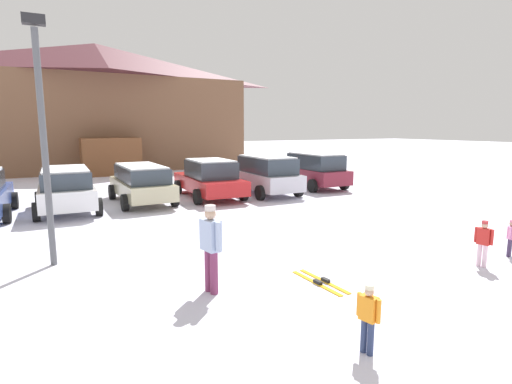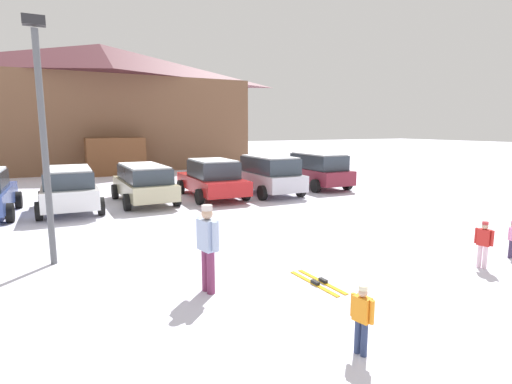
% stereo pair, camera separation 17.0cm
% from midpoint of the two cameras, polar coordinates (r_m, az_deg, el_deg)
% --- Properties ---
extents(ski_lodge, '(20.77, 10.35, 9.10)m').
position_cam_midpoint_polar(ski_lodge, '(32.52, -21.73, 11.30)').
color(ski_lodge, brown).
rests_on(ski_lodge, ground).
extents(parked_white_suv, '(2.21, 4.06, 1.62)m').
position_cam_midpoint_polar(parked_white_suv, '(16.13, -25.76, 0.49)').
color(parked_white_suv, silver).
rests_on(parked_white_suv, ground).
extents(parked_beige_suv, '(2.18, 4.55, 1.56)m').
position_cam_midpoint_polar(parked_beige_suv, '(16.95, -16.33, 1.34)').
color(parked_beige_suv, '#B9B28C').
rests_on(parked_beige_suv, ground).
extents(parked_red_sedan, '(2.35, 4.81, 1.69)m').
position_cam_midpoint_polar(parked_red_sedan, '(17.70, -6.93, 1.95)').
color(parked_red_sedan, red).
rests_on(parked_red_sedan, ground).
extents(parked_silver_wagon, '(2.18, 4.08, 1.78)m').
position_cam_midpoint_polar(parked_silver_wagon, '(18.38, 1.23, 2.59)').
color(parked_silver_wagon, silver).
rests_on(parked_silver_wagon, ground).
extents(parked_maroon_van, '(2.17, 4.12, 1.78)m').
position_cam_midpoint_polar(parked_maroon_van, '(20.59, 8.13, 3.21)').
color(parked_maroon_van, maroon).
rests_on(parked_maroon_van, ground).
extents(skier_child_in_pink_snowsuit, '(0.32, 0.19, 0.89)m').
position_cam_midpoint_polar(skier_child_in_pink_snowsuit, '(11.30, 32.23, -5.33)').
color(skier_child_in_pink_snowsuit, '#3B2D4C').
rests_on(skier_child_in_pink_snowsuit, ground).
extents(skier_adult_in_blue_parka, '(0.32, 0.61, 1.67)m').
position_cam_midpoint_polar(skier_adult_in_blue_parka, '(7.48, -7.13, -7.35)').
color(skier_adult_in_blue_parka, '#763054').
rests_on(skier_adult_in_blue_parka, ground).
extents(skier_child_in_red_jacket, '(0.21, 0.38, 1.05)m').
position_cam_midpoint_polar(skier_child_in_red_jacket, '(10.13, 29.31, -6.12)').
color(skier_child_in_red_jacket, silver).
rests_on(skier_child_in_red_jacket, ground).
extents(skier_child_in_orange_jacket, '(0.19, 0.36, 0.99)m').
position_cam_midpoint_polar(skier_child_in_orange_jacket, '(5.82, 14.90, -16.64)').
color(skier_child_in_orange_jacket, navy).
rests_on(skier_child_in_orange_jacket, ground).
extents(pair_of_skis, '(0.37, 1.48, 0.08)m').
position_cam_midpoint_polar(pair_of_skis, '(8.25, 8.59, -12.56)').
color(pair_of_skis, gold).
rests_on(pair_of_skis, ground).
extents(lamp_post, '(0.44, 0.24, 5.35)m').
position_cam_midpoint_polar(lamp_post, '(9.81, -28.61, 7.85)').
color(lamp_post, '#515459').
rests_on(lamp_post, ground).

